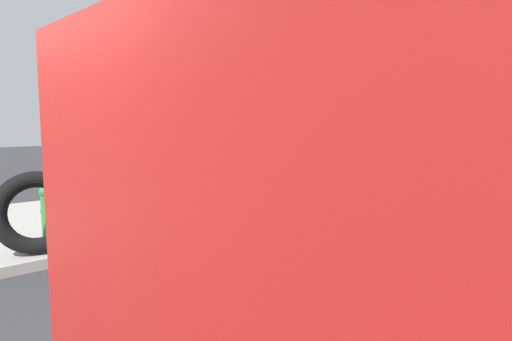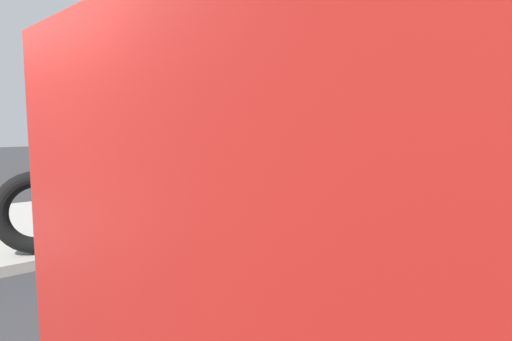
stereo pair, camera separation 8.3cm
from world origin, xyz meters
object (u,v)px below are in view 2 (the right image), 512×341
Objects in this scene: fire_hydrant at (50,210)px; loose_tire at (38,212)px; bare_tree at (311,94)px; stop_sign at (221,142)px.

fire_hydrant is 0.78× the size of loose_tire.
fire_hydrant is 0.18× the size of bare_tree.
loose_tire reaches higher than fire_hydrant.
bare_tree is (6.77, 0.50, 2.15)m from fire_hydrant.
bare_tree is at bearing 4.24° from fire_hydrant.
stop_sign reaches higher than fire_hydrant.
fire_hydrant is at bearing 59.61° from loose_tire.
stop_sign reaches higher than loose_tire.
fire_hydrant is 0.66m from loose_tire.
fire_hydrant is at bearing 177.12° from stop_sign.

